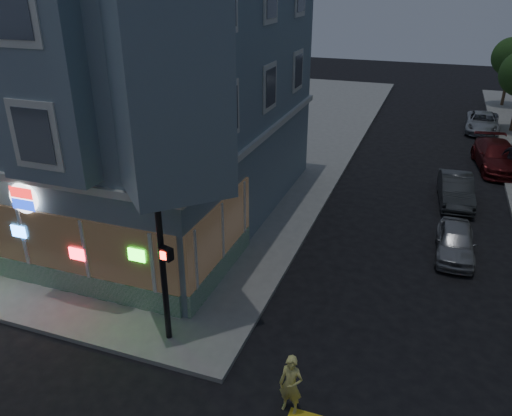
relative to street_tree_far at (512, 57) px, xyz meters
The scene contains 11 objects.
ground 40.10m from the street_tree_far, 107.80° to the right, with size 120.00×120.00×0.00m, color black.
sidewalk_nw 30.01m from the street_tree_far, 149.73° to the right, with size 33.00×42.00×0.15m, color gray.
corner_building 32.63m from the street_tree_far, 123.97° to the right, with size 14.60×14.60×11.40m.
street_tree_far is the anchor object (origin of this frame).
running_child 37.06m from the street_tree_far, 101.41° to the right, with size 0.58×0.38×1.60m, color #E5DF75.
pedestrian_b 17.25m from the street_tree_far, 93.03° to the right, with size 1.05×0.44×1.79m, color #28242D.
parked_car_a 27.35m from the street_tree_far, 97.62° to the right, with size 1.38×3.43×1.17m, color #9B9DA2.
parked_car_b 22.24m from the street_tree_far, 99.42° to the right, with size 1.39×3.99×1.31m, color #353839.
parked_car_c 16.48m from the street_tree_far, 95.33° to the right, with size 2.05×5.03×1.46m, color #5E1517.
parked_car_d 9.20m from the street_tree_far, 102.78° to the right, with size 2.09×4.54×1.26m, color #B0B5BB.
traffic_signal 36.87m from the street_tree_far, 107.85° to the right, with size 0.66×0.60×5.31m.
Camera 1 is at (7.19, -6.93, 9.59)m, focal length 35.00 mm.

